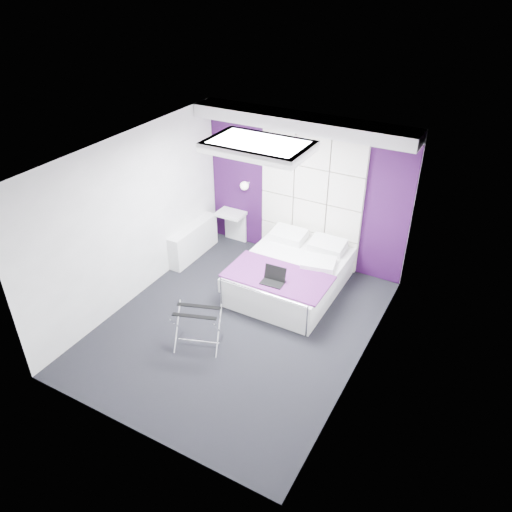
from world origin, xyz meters
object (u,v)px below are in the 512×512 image
at_px(wall_lamp, 246,185).
at_px(bed, 291,275).
at_px(radiator, 194,241).
at_px(laptop, 274,278).
at_px(luggage_rack, 198,328).
at_px(nightstand, 231,214).

height_order(wall_lamp, bed, wall_lamp).
height_order(radiator, laptop, laptop).
relative_size(wall_lamp, luggage_rack, 0.25).
xyz_separation_m(radiator, bed, (1.96, -0.11, -0.02)).
relative_size(radiator, nightstand, 2.40).
height_order(nightstand, luggage_rack, nightstand).
bearing_deg(radiator, laptop, -20.51).
bearing_deg(bed, wall_lamp, 146.56).
bearing_deg(wall_lamp, radiator, -130.10).
bearing_deg(luggage_rack, nightstand, 92.55).
distance_m(radiator, laptop, 2.14).
bearing_deg(wall_lamp, laptop, -48.21).
bearing_deg(nightstand, wall_lamp, 7.93).
distance_m(radiator, bed, 1.96).
distance_m(nightstand, luggage_rack, 2.88).
xyz_separation_m(radiator, laptop, (1.98, -0.74, 0.29)).
xyz_separation_m(bed, laptop, (0.02, -0.63, 0.31)).
distance_m(bed, nightstand, 1.84).
relative_size(radiator, bed, 0.63).
bearing_deg(radiator, nightstand, 63.88).
bearing_deg(bed, radiator, 176.72).
height_order(radiator, nightstand, nightstand).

